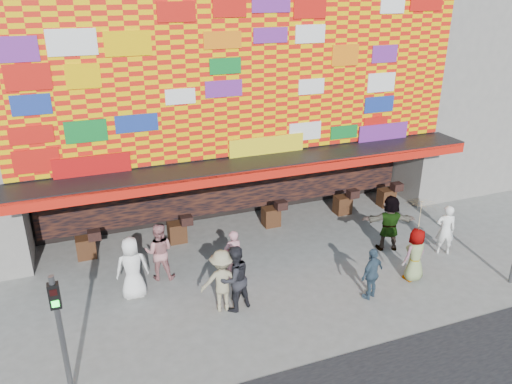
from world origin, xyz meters
TOP-DOWN VIEW (x-y plane):
  - ground at (0.00, 0.00)m, footprint 90.00×90.00m
  - shop_building at (0.00, 8.18)m, footprint 15.20×9.40m
  - neighbor_right at (13.00, 8.00)m, footprint 11.00×8.00m
  - signal_left at (-6.20, -1.50)m, footprint 0.22×0.20m
  - ped_a at (-4.37, 1.79)m, footprint 0.92×0.62m
  - ped_b at (-1.44, 1.69)m, footprint 0.61×0.42m
  - ped_c at (-1.90, 0.23)m, footprint 1.09×0.96m
  - ped_d at (-2.22, 0.31)m, footprint 1.27×0.88m
  - ped_e at (1.85, -0.65)m, footprint 0.99×0.69m
  - ped_f at (3.96, 1.57)m, footprint 1.86×1.13m
  - ped_g at (3.57, -0.29)m, footprint 0.90×0.68m
  - ped_h at (5.50, 0.67)m, footprint 0.74×0.63m
  - ped_i at (-3.49, 2.50)m, footprint 1.04×0.91m
  - parasol at (3.57, -0.29)m, footprint 1.20×1.22m

SIDE VIEW (x-z plane):
  - ground at x=0.00m, z-range 0.00..0.00m
  - ped_e at x=1.85m, z-range 0.00..1.55m
  - ped_b at x=-1.44m, z-range 0.00..1.59m
  - ped_g at x=3.57m, z-range 0.00..1.66m
  - ped_h at x=5.50m, z-range 0.00..1.71m
  - ped_i at x=-3.49m, z-range 0.00..1.79m
  - ped_d at x=-2.22m, z-range 0.00..1.79m
  - ped_a at x=-4.37m, z-range 0.00..1.86m
  - ped_c at x=-1.90m, z-range 0.00..1.89m
  - ped_f at x=3.96m, z-range 0.00..1.91m
  - signal_left at x=-6.20m, z-range 0.36..3.36m
  - parasol at x=3.57m, z-range 1.22..3.07m
  - shop_building at x=0.00m, z-range 0.23..10.23m
  - neighbor_right at x=13.00m, z-range 0.00..12.00m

